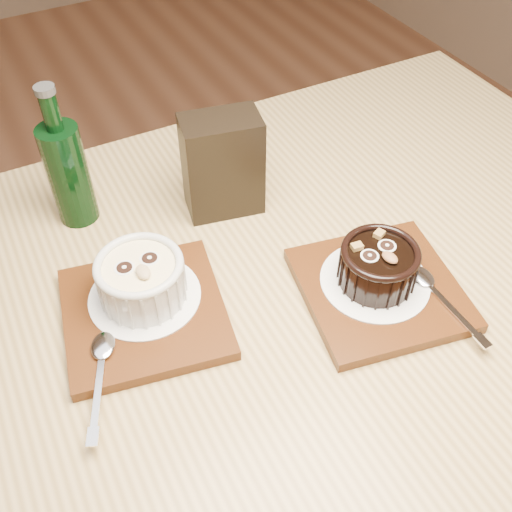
{
  "coord_description": "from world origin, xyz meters",
  "views": [
    {
      "loc": [
        0.04,
        -0.61,
        1.3
      ],
      "look_at": [
        0.26,
        -0.2,
        0.81
      ],
      "focal_mm": 42.0,
      "sensor_mm": 36.0,
      "label": 1
    }
  ],
  "objects_px": {
    "condiment_stand": "(223,165)",
    "green_bottle": "(68,171)",
    "tray_right": "(380,289)",
    "tray_left": "(145,313)",
    "ramekin_dark": "(378,264)",
    "ramekin_white": "(141,278)",
    "table": "(256,354)"
  },
  "relations": [
    {
      "from": "condiment_stand",
      "to": "green_bottle",
      "type": "height_order",
      "value": "green_bottle"
    },
    {
      "from": "tray_right",
      "to": "tray_left",
      "type": "bearing_deg",
      "value": 159.07
    },
    {
      "from": "ramekin_dark",
      "to": "tray_right",
      "type": "bearing_deg",
      "value": -79.51
    },
    {
      "from": "ramekin_white",
      "to": "tray_right",
      "type": "distance_m",
      "value": 0.28
    },
    {
      "from": "table",
      "to": "green_bottle",
      "type": "xyz_separation_m",
      "value": [
        -0.13,
        0.26,
        0.17
      ]
    },
    {
      "from": "green_bottle",
      "to": "ramekin_dark",
      "type": "bearing_deg",
      "value": -47.62
    },
    {
      "from": "tray_right",
      "to": "condiment_stand",
      "type": "height_order",
      "value": "condiment_stand"
    },
    {
      "from": "tray_left",
      "to": "ramekin_white",
      "type": "relative_size",
      "value": 1.8
    },
    {
      "from": "table",
      "to": "tray_left",
      "type": "xyz_separation_m",
      "value": [
        -0.12,
        0.05,
        0.1
      ]
    },
    {
      "from": "ramekin_dark",
      "to": "green_bottle",
      "type": "bearing_deg",
      "value": 124.78
    },
    {
      "from": "table",
      "to": "green_bottle",
      "type": "distance_m",
      "value": 0.33
    },
    {
      "from": "table",
      "to": "tray_right",
      "type": "relative_size",
      "value": 6.75
    },
    {
      "from": "tray_left",
      "to": "ramekin_white",
      "type": "distance_m",
      "value": 0.04
    },
    {
      "from": "table",
      "to": "ramekin_dark",
      "type": "relative_size",
      "value": 13.27
    },
    {
      "from": "tray_left",
      "to": "green_bottle",
      "type": "distance_m",
      "value": 0.22
    },
    {
      "from": "table",
      "to": "ramekin_white",
      "type": "bearing_deg",
      "value": 148.59
    },
    {
      "from": "ramekin_dark",
      "to": "condiment_stand",
      "type": "relative_size",
      "value": 0.65
    },
    {
      "from": "ramekin_white",
      "to": "table",
      "type": "bearing_deg",
      "value": -32.33
    },
    {
      "from": "tray_right",
      "to": "green_bottle",
      "type": "height_order",
      "value": "green_bottle"
    },
    {
      "from": "table",
      "to": "ramekin_white",
      "type": "xyz_separation_m",
      "value": [
        -0.11,
        0.07,
        0.14
      ]
    },
    {
      "from": "tray_left",
      "to": "ramekin_dark",
      "type": "height_order",
      "value": "ramekin_dark"
    },
    {
      "from": "tray_left",
      "to": "condiment_stand",
      "type": "xyz_separation_m",
      "value": [
        0.17,
        0.13,
        0.06
      ]
    },
    {
      "from": "tray_right",
      "to": "condiment_stand",
      "type": "bearing_deg",
      "value": 111.83
    },
    {
      "from": "green_bottle",
      "to": "tray_left",
      "type": "bearing_deg",
      "value": -85.91
    },
    {
      "from": "ramekin_white",
      "to": "ramekin_dark",
      "type": "xyz_separation_m",
      "value": [
        0.25,
        -0.11,
        -0.0
      ]
    },
    {
      "from": "table",
      "to": "tray_right",
      "type": "distance_m",
      "value": 0.18
    },
    {
      "from": "condiment_stand",
      "to": "green_bottle",
      "type": "xyz_separation_m",
      "value": [
        -0.18,
        0.08,
        0.01
      ]
    },
    {
      "from": "tray_left",
      "to": "condiment_stand",
      "type": "distance_m",
      "value": 0.22
    },
    {
      "from": "tray_left",
      "to": "condiment_stand",
      "type": "height_order",
      "value": "condiment_stand"
    },
    {
      "from": "green_bottle",
      "to": "tray_right",
      "type": "bearing_deg",
      "value": -48.1
    },
    {
      "from": "tray_right",
      "to": "green_bottle",
      "type": "distance_m",
      "value": 0.42
    },
    {
      "from": "tray_right",
      "to": "ramekin_dark",
      "type": "height_order",
      "value": "ramekin_dark"
    }
  ]
}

